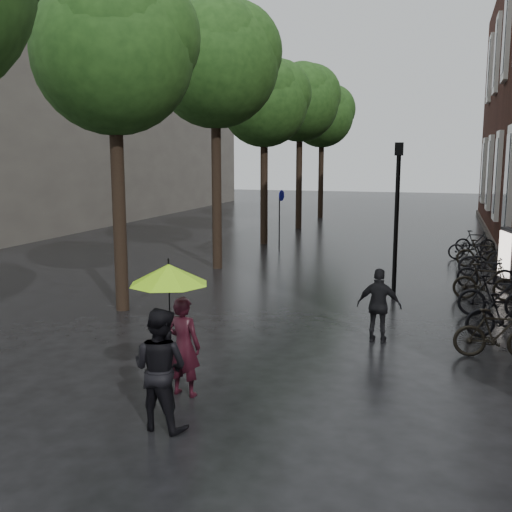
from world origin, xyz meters
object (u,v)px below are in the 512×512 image
at_px(person_burgundy, 183,346).
at_px(pedestrian_walking, 379,306).
at_px(parked_bicycles, 485,272).
at_px(person_black, 160,369).
at_px(ad_lightbox, 509,257).
at_px(lamp_post, 397,205).

xyz_separation_m(person_burgundy, pedestrian_walking, (2.66, 3.75, -0.04)).
relative_size(pedestrian_walking, parked_bicycles, 0.11).
relative_size(person_black, ad_lightbox, 1.03).
relative_size(pedestrian_walking, ad_lightbox, 0.91).
height_order(pedestrian_walking, lamp_post, lamp_post).
relative_size(ad_lightbox, lamp_post, 0.41).
distance_m(person_black, pedestrian_walking, 5.51).
distance_m(pedestrian_walking, parked_bicycles, 6.58).
relative_size(parked_bicycles, ad_lightbox, 8.13).
bearing_deg(ad_lightbox, person_black, -129.35).
relative_size(person_burgundy, lamp_post, 0.39).
relative_size(person_burgundy, parked_bicycles, 0.12).
bearing_deg(person_black, parked_bicycles, -106.47).
xyz_separation_m(person_black, parked_bicycles, (4.86, 11.05, -0.38)).
bearing_deg(parked_bicycles, ad_lightbox, 43.91).
bearing_deg(lamp_post, person_burgundy, -108.39).
distance_m(parked_bicycles, ad_lightbox, 1.01).
bearing_deg(ad_lightbox, lamp_post, -153.54).
distance_m(person_burgundy, pedestrian_walking, 4.60).
bearing_deg(pedestrian_walking, person_black, 65.34).
bearing_deg(person_burgundy, lamp_post, -101.95).
bearing_deg(pedestrian_walking, person_burgundy, 56.76).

